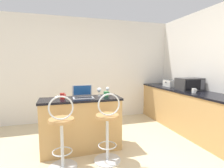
{
  "coord_description": "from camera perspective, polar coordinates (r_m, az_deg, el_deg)",
  "views": [
    {
      "loc": [
        -0.68,
        -2.04,
        1.44
      ],
      "look_at": [
        0.48,
        1.8,
        0.99
      ],
      "focal_mm": 28.0,
      "sensor_mm": 36.0,
      "label": 1
    }
  ],
  "objects": [
    {
      "name": "wall_back",
      "position": [
        4.58,
        -8.34,
        4.63
      ],
      "size": [
        12.0,
        0.06,
        2.6
      ],
      "color": "silver",
      "rests_on": "ground_plane"
    },
    {
      "name": "breakfast_bar",
      "position": [
        3.04,
        -9.95,
        -12.73
      ],
      "size": [
        1.32,
        0.48,
        0.89
      ],
      "color": "tan",
      "rests_on": "ground_plane"
    },
    {
      "name": "counter_right",
      "position": [
        4.14,
        23.82,
        -8.04
      ],
      "size": [
        0.67,
        2.99,
        0.89
      ],
      "color": "tan",
      "rests_on": "ground_plane"
    },
    {
      "name": "bar_stool_near",
      "position": [
        2.56,
        -16.06,
        -15.54
      ],
      "size": [
        0.4,
        0.4,
        1.04
      ],
      "color": "silver",
      "rests_on": "ground_plane"
    },
    {
      "name": "bar_stool_far",
      "position": [
        2.64,
        -1.45,
        -14.58
      ],
      "size": [
        0.4,
        0.4,
        1.04
      ],
      "color": "silver",
      "rests_on": "ground_plane"
    },
    {
      "name": "laptop",
      "position": [
        2.96,
        -9.52,
        -3.38
      ],
      "size": [
        0.33,
        0.25,
        0.21
      ],
      "color": "#B7BABF",
      "rests_on": "breakfast_bar"
    },
    {
      "name": "microwave",
      "position": [
        4.09,
        23.96,
        -0.04
      ],
      "size": [
        0.52,
        0.34,
        0.26
      ],
      "color": "#2D2D30",
      "rests_on": "counter_right"
    },
    {
      "name": "toaster",
      "position": [
        4.59,
        18.44,
        0.21
      ],
      "size": [
        0.25,
        0.31,
        0.16
      ],
      "color": "silver",
      "rests_on": "counter_right"
    },
    {
      "name": "wine_glass_tall",
      "position": [
        3.13,
        -1.45,
        -1.73
      ],
      "size": [
        0.07,
        0.07,
        0.15
      ],
      "color": "silver",
      "rests_on": "breakfast_bar"
    },
    {
      "name": "mug_green",
      "position": [
        3.01,
        -1.91,
        -3.28
      ],
      "size": [
        0.1,
        0.09,
        0.09
      ],
      "color": "#338447",
      "rests_on": "breakfast_bar"
    },
    {
      "name": "mug_blue",
      "position": [
        5.24,
        16.79,
        0.68
      ],
      "size": [
        0.1,
        0.08,
        0.1
      ],
      "color": "#2D51AD",
      "rests_on": "counter_right"
    },
    {
      "name": "mug_red",
      "position": [
        2.9,
        -15.84,
        -3.81
      ],
      "size": [
        0.09,
        0.07,
        0.1
      ],
      "color": "red",
      "rests_on": "breakfast_bar"
    },
    {
      "name": "wine_glass_short",
      "position": [
        3.05,
        -4.19,
        -1.99
      ],
      "size": [
        0.08,
        0.08,
        0.15
      ],
      "color": "silver",
      "rests_on": "breakfast_bar"
    },
    {
      "name": "mug_white",
      "position": [
        3.73,
        25.22,
        -2.0
      ],
      "size": [
        0.09,
        0.08,
        0.09
      ],
      "color": "white",
      "rests_on": "counter_right"
    }
  ]
}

